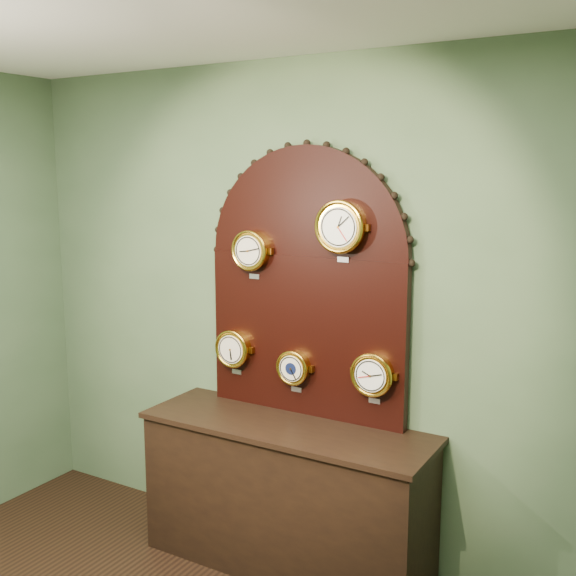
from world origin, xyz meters
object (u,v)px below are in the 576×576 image
Objects in this scene: roman_clock at (251,250)px; arabic_clock at (341,227)px; hygrometer at (233,348)px; tide_clock at (373,374)px; shop_counter at (286,498)px; barometer at (294,367)px; display_board at (306,275)px.

roman_clock is 0.58m from arabic_clock.
tide_clock is at bearing -0.01° from hygrometer.
arabic_clock is 1.01m from hygrometer.
hygrometer is (-0.13, 0.00, -0.59)m from roman_clock.
shop_counter is 5.67× the size of roman_clock.
roman_clock is 1.13× the size of barometer.
roman_clock is 0.60m from hygrometer.
display_board is 0.35m from roman_clock.
barometer is 0.48m from tide_clock.
display_board is at bearing 8.42° from hygrometer.
arabic_clock reaches higher than shop_counter.
arabic_clock is (0.24, 0.15, 1.50)m from shop_counter.
shop_counter is at bearing -75.05° from barometer.
roman_clock is at bearing 154.38° from shop_counter.
barometer is at bearing 179.91° from tide_clock.
arabic_clock is at bearing -179.69° from tide_clock.
shop_counter is 0.72m from barometer.
display_board is 0.66m from tide_clock.
arabic_clock is at bearing -15.81° from display_board.
display_board is (0.00, 0.22, 1.23)m from shop_counter.
roman_clock reaches higher than hygrometer.
hygrometer is at bearing 161.18° from shop_counter.
roman_clock is at bearing 179.99° from tide_clock.
barometer is at bearing 104.95° from shop_counter.
shop_counter is at bearing -147.62° from arabic_clock.
shop_counter is at bearing -90.00° from display_board.
display_board reaches higher than roman_clock.
barometer is 0.88× the size of tide_clock.
display_board is at bearing 58.11° from barometer.
tide_clock is (0.20, 0.00, -0.77)m from arabic_clock.
hygrometer is 1.11× the size of barometer.
tide_clock is at bearing -0.09° from barometer.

